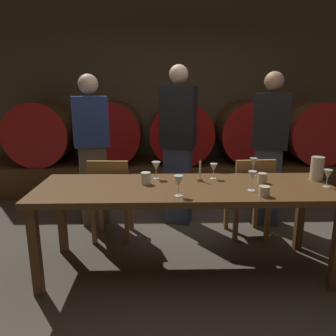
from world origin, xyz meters
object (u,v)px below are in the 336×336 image
object	(u,v)px
chair_left	(111,196)
guest_right	(269,149)
wine_barrel_center	(181,132)
guest_left	(92,150)
wine_glass_center_left	(214,168)
wine_glass_center_right	(252,176)
cup_right	(262,178)
wine_glass_far_left	(156,166)
cup_left	(146,178)
wine_barrel_far_right	(312,132)
wine_glass_far_right	(328,175)
pitcher	(317,169)
wine_glass_right	(254,163)
wine_barrel_left	(111,133)
candle_center	(200,175)
cup_center	(264,191)
chair_right	(250,194)
wine_barrel_right	(248,132)
guest_center	(178,145)
wine_barrel_far_left	(43,133)
dining_table	(185,194)
wine_glass_left	(178,182)

from	to	relation	value
chair_left	guest_right	xyz separation A→B (m)	(1.75, 0.40, 0.41)
wine_barrel_center	guest_left	bearing A→B (deg)	-131.18
guest_left	wine_glass_center_left	distance (m)	1.50
wine_glass_center_right	cup_right	distance (m)	0.27
wine_glass_far_left	cup_left	size ratio (longest dim) A/B	1.54
wine_barrel_far_right	wine_glass_far_right	bearing A→B (deg)	-112.21
wine_barrel_center	wine_glass_far_right	xyz separation A→B (m)	(1.06, -2.34, -0.04)
wine_barrel_far_right	pitcher	world-z (taller)	wine_barrel_far_right
wine_glass_right	wine_glass_far_right	xyz separation A→B (m)	(0.52, -0.35, -0.02)
cup_left	wine_barrel_left	bearing A→B (deg)	105.45
candle_center	cup_left	size ratio (longest dim) A/B	1.95
cup_center	chair_right	bearing A→B (deg)	80.17
candle_center	wine_glass_far_right	distance (m)	1.05
wine_glass_center_right	wine_barrel_far_right	bearing A→B (deg)	56.50
wine_glass_right	wine_glass_far_right	distance (m)	0.62
wine_barrel_left	wine_glass_far_left	distance (m)	2.18
wine_barrel_center	wine_barrel_far_right	distance (m)	2.02
wine_barrel_center	wine_glass_center_left	bearing A→B (deg)	-85.41
wine_barrel_right	guest_center	xyz separation A→B (m)	(-1.13, -1.25, 0.02)
wine_glass_center_right	chair_right	bearing A→B (deg)	74.11
wine_barrel_left	chair_right	world-z (taller)	wine_barrel_left
wine_barrel_left	wine_glass_far_left	size ratio (longest dim) A/B	5.88
wine_barrel_far_left	chair_right	size ratio (longest dim) A/B	1.05
wine_barrel_left	wine_glass_right	size ratio (longest dim) A/B	5.39
wine_barrel_far_left	wine_barrel_center	world-z (taller)	same
chair_right	guest_center	xyz separation A→B (m)	(-0.73, 0.45, 0.45)
candle_center	dining_table	bearing A→B (deg)	-134.13
wine_barrel_right	guest_left	world-z (taller)	guest_left
wine_glass_right	cup_left	size ratio (longest dim) A/B	1.68
guest_right	cup_center	world-z (taller)	guest_right
wine_barrel_far_left	wine_glass_far_right	distance (m)	3.91
wine_barrel_far_right	candle_center	bearing A→B (deg)	-132.83
wine_barrel_far_left	wine_glass_center_left	xyz separation A→B (m)	(2.24, -2.07, -0.04)
guest_left	cup_left	distance (m)	1.18
wine_barrel_left	wine_barrel_right	bearing A→B (deg)	0.00
candle_center	wine_barrel_right	bearing A→B (deg)	65.19
wine_barrel_left	wine_glass_left	bearing A→B (deg)	-71.04
wine_barrel_far_left	wine_barrel_left	distance (m)	1.02
wine_glass_left	wine_glass_center_right	xyz separation A→B (m)	(0.59, 0.12, 0.01)
guest_center	cup_left	size ratio (longest dim) A/B	17.69
wine_barrel_right	pitcher	distance (m)	2.13
guest_right	wine_glass_center_left	world-z (taller)	guest_right
pitcher	wine_barrel_center	bearing A→B (deg)	116.76
wine_glass_center_left	cup_right	size ratio (longest dim) A/B	1.63
pitcher	wine_glass_left	bearing A→B (deg)	-161.84
wine_barrel_center	wine_glass_far_left	world-z (taller)	wine_barrel_center
chair_left	cup_left	world-z (taller)	chair_left
wine_glass_far_right	cup_center	size ratio (longest dim) A/B	1.80
wine_barrel_far_right	guest_right	xyz separation A→B (m)	(-1.10, -1.30, -0.02)
wine_barrel_far_left	guest_right	world-z (taller)	guest_right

